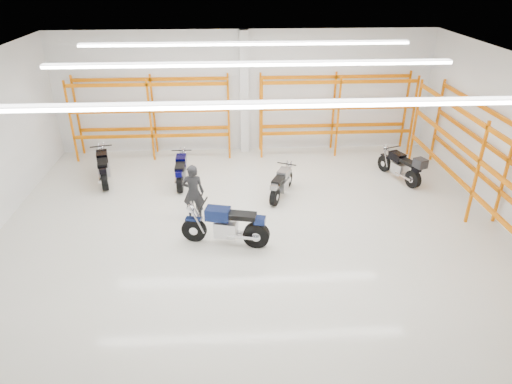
{
  "coord_description": "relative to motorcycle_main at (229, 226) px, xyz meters",
  "views": [
    {
      "loc": [
        -0.53,
        -10.82,
        6.68
      ],
      "look_at": [
        0.13,
        0.5,
        0.88
      ],
      "focal_mm": 32.0,
      "sensor_mm": 36.0,
      "label": 1
    }
  ],
  "objects": [
    {
      "name": "pallet_racking_side",
      "position": [
        7.13,
        0.74,
        1.28
      ],
      "size": [
        0.87,
        9.07,
        3.0
      ],
      "color": "#D65C00",
      "rests_on": "ground"
    },
    {
      "name": "standing_man",
      "position": [
        -0.98,
        1.39,
        0.3
      ],
      "size": [
        0.63,
        0.43,
        1.68
      ],
      "primitive_type": "imported",
      "rotation": [
        0.0,
        0.0,
        3.1
      ],
      "color": "black",
      "rests_on": "ground"
    },
    {
      "name": "pallet_racking_back_right",
      "position": [
        4.05,
        6.22,
        1.25
      ],
      "size": [
        5.67,
        0.87,
        3.0
      ],
      "color": "#D65C00",
      "rests_on": "ground"
    },
    {
      "name": "motorcycle_back_d",
      "position": [
        5.8,
        3.49,
        -0.02
      ],
      "size": [
        1.05,
        2.03,
        1.08
      ],
      "color": "black",
      "rests_on": "ground"
    },
    {
      "name": "structural_column",
      "position": [
        0.65,
        6.56,
        1.71
      ],
      "size": [
        0.32,
        0.32,
        4.5
      ],
      "primitive_type": "cube",
      "color": "white",
      "rests_on": "ground"
    },
    {
      "name": "ground",
      "position": [
        0.65,
        0.74,
        -0.54
      ],
      "size": [
        14.0,
        14.0,
        0.0
      ],
      "primitive_type": "plane",
      "color": "beige",
      "rests_on": "ground"
    },
    {
      "name": "motorcycle_main",
      "position": [
        0.0,
        0.0,
        0.0
      ],
      "size": [
        2.31,
        0.93,
        1.15
      ],
      "color": "black",
      "rests_on": "ground"
    },
    {
      "name": "motorcycle_back_a",
      "position": [
        -4.15,
        4.03,
        -0.04
      ],
      "size": [
        0.83,
        2.13,
        1.06
      ],
      "color": "black",
      "rests_on": "ground"
    },
    {
      "name": "pallet_racking_back_left",
      "position": [
        -2.75,
        6.22,
        1.25
      ],
      "size": [
        5.67,
        0.87,
        3.0
      ],
      "color": "#D65C00",
      "rests_on": "ground"
    },
    {
      "name": "motorcycle_back_b",
      "position": [
        -1.56,
        3.72,
        -0.08
      ],
      "size": [
        0.66,
        2.0,
        0.98
      ],
      "color": "black",
      "rests_on": "ground"
    },
    {
      "name": "room_shell",
      "position": [
        0.65,
        0.77,
        2.74
      ],
      "size": [
        14.02,
        12.02,
        4.51
      ],
      "color": "silver",
      "rests_on": "ground"
    },
    {
      "name": "motorcycle_back_c",
      "position": [
        1.63,
        2.59,
        -0.1
      ],
      "size": [
        0.95,
        1.77,
        0.93
      ],
      "color": "black",
      "rests_on": "ground"
    }
  ]
}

